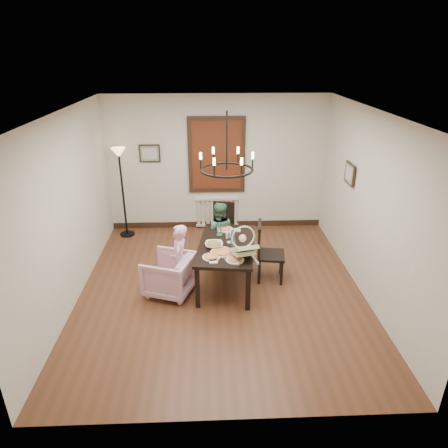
{
  "coord_description": "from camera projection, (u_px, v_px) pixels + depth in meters",
  "views": [
    {
      "loc": [
        -0.18,
        -5.51,
        3.59
      ],
      "look_at": [
        0.06,
        0.24,
        1.05
      ],
      "focal_mm": 32.0,
      "sensor_mm": 36.0,
      "label": 1
    }
  ],
  "objects": [
    {
      "name": "floor_lamp",
      "position": [
        123.0,
        194.0,
        8.02
      ],
      "size": [
        0.3,
        0.3,
        1.8
      ],
      "primitive_type": null,
      "color": "black",
      "rests_on": "room_shell"
    },
    {
      "name": "pizza_platter",
      "position": [
        221.0,
        252.0,
        6.09
      ],
      "size": [
        0.34,
        0.34,
        0.04
      ],
      "primitive_type": "cylinder",
      "color": "tan",
      "rests_on": "dining_table"
    },
    {
      "name": "room_shell",
      "position": [
        220.0,
        200.0,
        6.27
      ],
      "size": [
        4.51,
        5.0,
        2.81
      ],
      "color": "brown",
      "rests_on": "ground"
    },
    {
      "name": "salad_bowl",
      "position": [
        214.0,
        245.0,
        6.27
      ],
      "size": [
        0.34,
        0.34,
        0.08
      ],
      "primitive_type": "imported",
      "color": "white",
      "rests_on": "dining_table"
    },
    {
      "name": "armchair",
      "position": [
        169.0,
        274.0,
        6.29
      ],
      "size": [
        0.91,
        0.89,
        0.65
      ],
      "primitive_type": "imported",
      "rotation": [
        0.0,
        0.0,
        -1.91
      ],
      "color": "#DFAAC0",
      "rests_on": "room_shell"
    },
    {
      "name": "baby_bouncer",
      "position": [
        243.0,
        247.0,
        5.9
      ],
      "size": [
        0.5,
        0.6,
        0.34
      ],
      "primitive_type": null,
      "rotation": [
        0.0,
        0.0,
        0.24
      ],
      "color": "beige",
      "rests_on": "dining_table"
    },
    {
      "name": "dining_table",
      "position": [
        226.0,
        249.0,
        6.42
      ],
      "size": [
        1.06,
        1.64,
        0.72
      ],
      "rotation": [
        0.0,
        0.0,
        -0.13
      ],
      "color": "black",
      "rests_on": "room_shell"
    },
    {
      "name": "chair_far",
      "position": [
        222.0,
        228.0,
        7.56
      ],
      "size": [
        0.48,
        0.48,
        0.93
      ],
      "primitive_type": null,
      "rotation": [
        0.0,
        0.0,
        -0.19
      ],
      "color": "black",
      "rests_on": "room_shell"
    },
    {
      "name": "picture_right",
      "position": [
        350.0,
        174.0,
        6.73
      ],
      "size": [
        0.03,
        0.42,
        0.36
      ],
      "primitive_type": "cube",
      "rotation": [
        0.0,
        0.0,
        1.57
      ],
      "color": "black",
      "rests_on": "room_shell"
    },
    {
      "name": "seated_man",
      "position": [
        219.0,
        238.0,
        7.15
      ],
      "size": [
        0.5,
        0.41,
        0.95
      ],
      "primitive_type": "imported",
      "rotation": [
        0.0,
        0.0,
        3.02
      ],
      "color": "#437159",
      "rests_on": "room_shell"
    },
    {
      "name": "chandelier",
      "position": [
        227.0,
        170.0,
        5.89
      ],
      "size": [
        0.8,
        0.8,
        0.04
      ],
      "primitive_type": "torus",
      "color": "black",
      "rests_on": "room_shell"
    },
    {
      "name": "drinking_glass",
      "position": [
        233.0,
        241.0,
        6.29
      ],
      "size": [
        0.08,
        0.08,
        0.15
      ],
      "primitive_type": "cylinder",
      "color": "silver",
      "rests_on": "dining_table"
    },
    {
      "name": "window_blinds",
      "position": [
        217.0,
        155.0,
        8.1
      ],
      "size": [
        1.0,
        0.03,
        1.4
      ],
      "primitive_type": "cube",
      "color": "#622A13",
      "rests_on": "room_shell"
    },
    {
      "name": "elderly_woman",
      "position": [
        180.0,
        266.0,
        6.22
      ],
      "size": [
        0.25,
        0.37,
        0.97
      ],
      "primitive_type": "imported",
      "rotation": [
        0.0,
        0.0,
        -1.62
      ],
      "color": "#E6A2BF",
      "rests_on": "room_shell"
    },
    {
      "name": "chair_right",
      "position": [
        271.0,
        252.0,
        6.59
      ],
      "size": [
        0.51,
        0.51,
        1.02
      ],
      "primitive_type": null,
      "rotation": [
        0.0,
        0.0,
        1.43
      ],
      "color": "black",
      "rests_on": "room_shell"
    },
    {
      "name": "radiator",
      "position": [
        217.0,
        212.0,
        8.62
      ],
      "size": [
        0.92,
        0.12,
        0.62
      ],
      "primitive_type": null,
      "color": "silver",
      "rests_on": "room_shell"
    },
    {
      "name": "picture_back",
      "position": [
        150.0,
        153.0,
        8.03
      ],
      "size": [
        0.42,
        0.03,
        0.36
      ],
      "primitive_type": "cube",
      "color": "black",
      "rests_on": "room_shell"
    }
  ]
}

